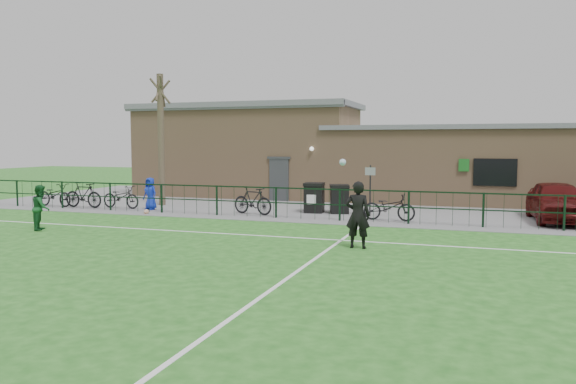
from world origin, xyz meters
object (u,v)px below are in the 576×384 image
(wheelie_bin_left, at_px, (314,199))
(bicycle_b, at_px, (83,195))
(bare_tree, at_px, (161,140))
(bicycle_d, at_px, (253,200))
(bicycle_e, at_px, (389,207))
(outfield_player, at_px, (41,207))
(bicycle_c, at_px, (121,197))
(car_maroon, at_px, (557,201))
(bicycle_a, at_px, (55,195))
(sign_post, at_px, (370,191))
(ball_ground, at_px, (146,212))
(spectator_child, at_px, (150,194))
(wheelie_bin_right, at_px, (339,200))

(wheelie_bin_left, relative_size, bicycle_b, 0.60)
(bare_tree, relative_size, bicycle_d, 3.21)
(bare_tree, xyz_separation_m, bicycle_e, (10.72, -1.91, -2.48))
(bicycle_d, bearing_deg, bare_tree, 86.05)
(wheelie_bin_left, relative_size, outfield_player, 0.76)
(bicycle_c, bearing_deg, car_maroon, -80.49)
(bicycle_a, relative_size, bicycle_c, 1.05)
(sign_post, xyz_separation_m, bicycle_a, (-14.13, -1.12, -0.48))
(bicycle_b, xyz_separation_m, bicycle_d, (7.99, 0.22, -0.01))
(bare_tree, relative_size, ball_ground, 29.73)
(bicycle_c, distance_m, outfield_player, 6.12)
(sign_post, height_order, bicycle_e, sign_post)
(car_maroon, height_order, bicycle_b, car_maroon)
(wheelie_bin_left, xyz_separation_m, outfield_player, (-7.31, -7.28, 0.16))
(spectator_child, relative_size, outfield_player, 0.92)
(bicycle_b, xyz_separation_m, bicycle_c, (1.69, 0.37, -0.07))
(bicycle_e, bearing_deg, sign_post, 45.36)
(wheelie_bin_right, bearing_deg, wheelie_bin_left, 167.46)
(bicycle_e, xyz_separation_m, ball_ground, (-9.60, -1.15, -0.42))
(bicycle_c, distance_m, ball_ground, 2.57)
(wheelie_bin_right, bearing_deg, bicycle_a, 169.76)
(bicycle_b, bearing_deg, outfield_player, -152.87)
(car_maroon, xyz_separation_m, spectator_child, (-16.05, -1.58, -0.05))
(wheelie_bin_right, xyz_separation_m, ball_ground, (-7.35, -2.72, -0.46))
(wheelie_bin_right, relative_size, outfield_player, 0.72)
(bare_tree, xyz_separation_m, spectator_child, (0.50, -1.77, -2.29))
(sign_post, bearing_deg, bicycle_d, -168.43)
(bicycle_e, xyz_separation_m, spectator_child, (-10.22, 0.13, 0.19))
(outfield_player, bearing_deg, bicycle_e, -91.33)
(wheelie_bin_left, xyz_separation_m, bicycle_b, (-10.15, -1.65, -0.00))
(bare_tree, distance_m, ball_ground, 4.36)
(bicycle_d, bearing_deg, spectator_child, 104.44)
(wheelie_bin_left, height_order, wheelie_bin_right, wheelie_bin_left)
(bare_tree, bearing_deg, spectator_child, -74.33)
(bare_tree, bearing_deg, outfield_player, -89.12)
(wheelie_bin_left, relative_size, wheelie_bin_right, 1.05)
(bicycle_e, height_order, spectator_child, spectator_child)
(car_maroon, xyz_separation_m, bicycle_a, (-20.84, -1.86, -0.22))
(wheelie_bin_right, bearing_deg, bicycle_d, -172.35)
(wheelie_bin_right, relative_size, bicycle_a, 0.54)
(bicycle_a, relative_size, bicycle_d, 1.06)
(wheelie_bin_left, distance_m, bicycle_a, 11.84)
(car_maroon, distance_m, ball_ground, 15.70)
(outfield_player, distance_m, ball_ground, 4.81)
(outfield_player, bearing_deg, ball_ground, -42.17)
(wheelie_bin_right, relative_size, bicycle_d, 0.58)
(wheelie_bin_left, xyz_separation_m, wheelie_bin_right, (1.04, 0.10, -0.03))
(bare_tree, height_order, bicycle_b, bare_tree)
(bicycle_a, height_order, bicycle_e, bicycle_a)
(sign_post, bearing_deg, bicycle_a, -175.47)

